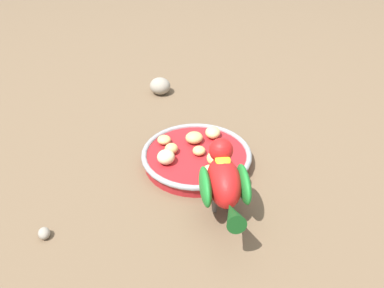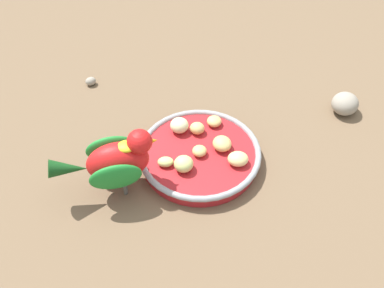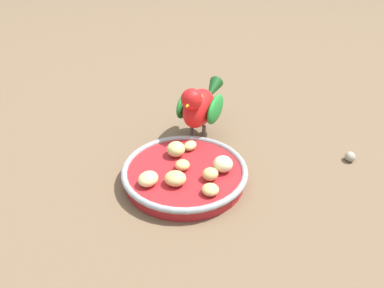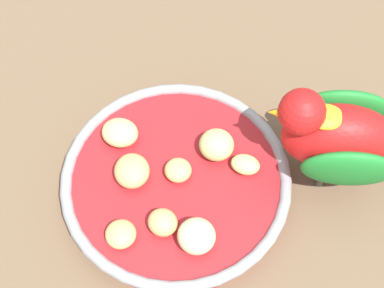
# 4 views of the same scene
# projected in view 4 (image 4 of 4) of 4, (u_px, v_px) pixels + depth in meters

# --- Properties ---
(ground_plane) EXTENTS (4.00, 4.00, 0.00)m
(ground_plane) POSITION_uv_depth(u_px,v_px,m) (187.00, 198.00, 0.61)
(ground_plane) COLOR brown
(feeding_bowl) EXTENTS (0.24, 0.24, 0.03)m
(feeding_bowl) POSITION_uv_depth(u_px,v_px,m) (176.00, 182.00, 0.60)
(feeding_bowl) COLOR #AD1E23
(feeding_bowl) RESTS_ON ground_plane
(apple_piece_0) EXTENTS (0.05, 0.05, 0.03)m
(apple_piece_0) POSITION_uv_depth(u_px,v_px,m) (216.00, 145.00, 0.60)
(apple_piece_0) COLOR #C6D17A
(apple_piece_0) RESTS_ON feeding_bowl
(apple_piece_1) EXTENTS (0.05, 0.05, 0.03)m
(apple_piece_1) POSITION_uv_depth(u_px,v_px,m) (193.00, 236.00, 0.54)
(apple_piece_1) COLOR beige
(apple_piece_1) RESTS_ON feeding_bowl
(apple_piece_2) EXTENTS (0.04, 0.04, 0.02)m
(apple_piece_2) POSITION_uv_depth(u_px,v_px,m) (132.00, 171.00, 0.58)
(apple_piece_2) COLOR tan
(apple_piece_2) RESTS_ON feeding_bowl
(apple_piece_3) EXTENTS (0.04, 0.04, 0.02)m
(apple_piece_3) POSITION_uv_depth(u_px,v_px,m) (163.00, 222.00, 0.56)
(apple_piece_3) COLOR tan
(apple_piece_3) RESTS_ON feeding_bowl
(apple_piece_4) EXTENTS (0.04, 0.03, 0.02)m
(apple_piece_4) POSITION_uv_depth(u_px,v_px,m) (245.00, 165.00, 0.59)
(apple_piece_4) COLOR #C6D17A
(apple_piece_4) RESTS_ON feeding_bowl
(apple_piece_5) EXTENTS (0.05, 0.05, 0.02)m
(apple_piece_5) POSITION_uv_depth(u_px,v_px,m) (120.00, 133.00, 0.61)
(apple_piece_5) COLOR #E5C67F
(apple_piece_5) RESTS_ON feeding_bowl
(apple_piece_6) EXTENTS (0.04, 0.04, 0.02)m
(apple_piece_6) POSITION_uv_depth(u_px,v_px,m) (121.00, 234.00, 0.55)
(apple_piece_6) COLOR tan
(apple_piece_6) RESTS_ON feeding_bowl
(apple_piece_7) EXTENTS (0.04, 0.04, 0.02)m
(apple_piece_7) POSITION_uv_depth(u_px,v_px,m) (178.00, 170.00, 0.59)
(apple_piece_7) COLOR tan
(apple_piece_7) RESTS_ON feeding_bowl
(parrot) EXTENTS (0.20, 0.11, 0.14)m
(parrot) POSITION_uv_depth(u_px,v_px,m) (343.00, 135.00, 0.56)
(parrot) COLOR #59544C
(parrot) RESTS_ON ground_plane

